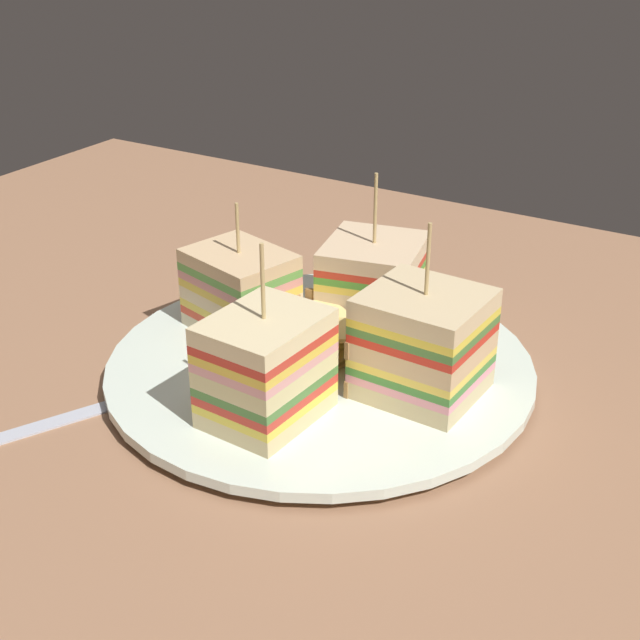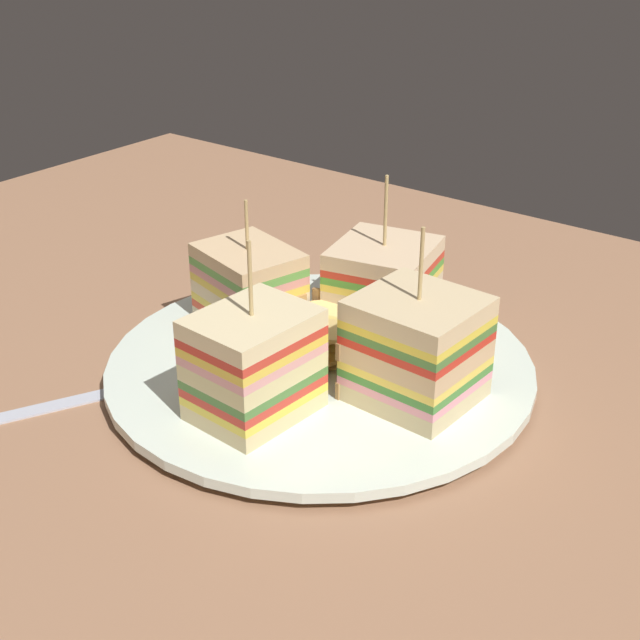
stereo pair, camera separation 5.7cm
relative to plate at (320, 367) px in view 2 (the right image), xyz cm
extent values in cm
cube|color=#A07152|center=(0.00, 0.00, -1.63)|extent=(104.68, 73.16, 1.80)
cylinder|color=white|center=(0.00, 0.00, -0.46)|extent=(17.37, 17.37, 0.54)
cylinder|color=white|center=(0.00, 0.00, 0.14)|extent=(28.01, 28.01, 0.66)
cube|color=beige|center=(7.17, -1.22, 0.94)|extent=(8.08, 7.01, 0.93)
cube|color=#B2844C|center=(3.90, -0.34, 0.94)|extent=(1.64, 5.19, 0.93)
cube|color=#DE482F|center=(7.17, -1.22, 1.70)|extent=(8.08, 7.01, 0.59)
cube|color=#EFD44E|center=(7.17, -1.22, 2.28)|extent=(8.08, 7.01, 0.59)
cube|color=beige|center=(7.17, -1.22, 3.04)|extent=(8.08, 7.01, 0.93)
cube|color=#B2844C|center=(3.90, -0.34, 3.04)|extent=(1.64, 5.19, 0.93)
cube|color=#EDCA4A|center=(7.17, -1.22, 3.80)|extent=(8.08, 7.01, 0.59)
cube|color=#DD8F8B|center=(7.17, -1.22, 4.38)|extent=(8.08, 7.01, 0.59)
cube|color=#63A74C|center=(7.17, -1.22, 4.97)|extent=(8.08, 7.01, 0.59)
cube|color=#E4BE8C|center=(7.17, -1.22, 5.73)|extent=(8.08, 7.01, 0.93)
cylinder|color=tan|center=(7.17, -1.22, 7.95)|extent=(0.24, 0.24, 3.53)
cube|color=beige|center=(-0.70, 7.24, 1.00)|extent=(5.91, 7.25, 1.04)
cube|color=#B2844C|center=(-0.91, 3.86, 1.00)|extent=(5.38, 0.61, 1.04)
cube|color=yellow|center=(-0.70, 7.24, 1.80)|extent=(5.91, 7.25, 0.55)
cube|color=red|center=(-0.70, 7.24, 2.35)|extent=(5.91, 7.25, 0.55)
cube|color=#4B7F3B|center=(-0.70, 7.24, 2.91)|extent=(5.91, 7.25, 0.55)
cube|color=beige|center=(-0.70, 7.24, 3.70)|extent=(5.91, 7.25, 1.04)
cube|color=#B2844C|center=(-0.91, 3.86, 3.70)|extent=(5.38, 0.61, 1.04)
cube|color=pink|center=(-0.70, 7.24, 4.50)|extent=(5.91, 7.25, 0.55)
cube|color=yellow|center=(-0.70, 7.24, 5.06)|extent=(5.91, 7.25, 0.55)
cube|color=red|center=(-0.70, 7.24, 5.61)|extent=(5.91, 7.25, 0.55)
cube|color=beige|center=(-0.70, 7.24, 6.41)|extent=(5.91, 7.25, 1.04)
cylinder|color=tan|center=(-0.70, 7.24, 9.18)|extent=(0.24, 0.24, 4.50)
cube|color=beige|center=(-7.27, 0.27, 1.05)|extent=(7.19, 6.83, 1.15)
cube|color=#B2844C|center=(-3.88, 0.13, 1.05)|extent=(0.54, 6.42, 1.15)
cube|color=pink|center=(-7.27, 0.27, 1.89)|extent=(7.19, 6.83, 0.53)
cube|color=#448939|center=(-7.27, 0.27, 2.41)|extent=(7.19, 6.83, 0.53)
cube|color=#F8D752|center=(-7.27, 0.27, 2.94)|extent=(7.19, 6.83, 0.53)
cube|color=#DBB484|center=(-7.27, 0.27, 3.78)|extent=(7.19, 6.83, 1.15)
cube|color=#9E7242|center=(-3.88, 0.13, 3.78)|extent=(0.54, 6.42, 1.15)
cube|color=red|center=(-7.27, 0.27, 4.61)|extent=(7.19, 6.83, 0.53)
cube|color=#4A7E3A|center=(-7.27, 0.27, 5.14)|extent=(7.19, 6.83, 0.53)
cube|color=yellow|center=(-7.27, 0.27, 5.66)|extent=(7.19, 6.83, 0.53)
cube|color=beige|center=(-7.27, 0.27, 6.50)|extent=(7.19, 6.83, 1.15)
cylinder|color=tan|center=(-7.27, 0.27, 9.30)|extent=(0.24, 0.24, 4.46)
cube|color=#E5C989|center=(0.37, -7.27, 1.01)|extent=(7.89, 8.18, 1.08)
cube|color=#B2844C|center=(-0.37, -3.96, 1.01)|extent=(6.31, 1.67, 1.08)
cube|color=#549035|center=(0.37, -7.27, 1.81)|extent=(7.89, 8.18, 0.52)
cube|color=red|center=(0.37, -7.27, 2.34)|extent=(7.89, 8.18, 0.52)
cube|color=beige|center=(0.37, -7.27, 3.14)|extent=(7.89, 8.18, 1.08)
cube|color=#9E7242|center=(-0.37, -3.96, 3.14)|extent=(6.31, 1.67, 1.08)
cube|color=#EFCE4C|center=(0.37, -7.27, 3.93)|extent=(7.89, 8.18, 0.52)
cube|color=#509E38|center=(0.37, -7.27, 4.46)|extent=(7.89, 8.18, 0.52)
cube|color=red|center=(0.37, -7.27, 4.98)|extent=(7.89, 8.18, 0.52)
cube|color=beige|center=(0.37, -7.27, 5.78)|extent=(7.89, 8.18, 1.08)
cylinder|color=tan|center=(0.37, -7.27, 8.80)|extent=(0.24, 0.24, 4.97)
cylinder|color=#E8C777|center=(-0.28, -0.64, 0.79)|extent=(5.36, 5.35, 0.61)
cylinder|color=#DBB362|center=(0.05, 0.13, 1.16)|extent=(5.29, 5.30, 0.70)
cylinder|color=#DEC16A|center=(-0.24, -1.52, 1.59)|extent=(4.48, 4.48, 0.72)
cylinder|color=#EFCE7B|center=(1.07, -1.48, 2.51)|extent=(5.13, 5.05, 1.36)
cylinder|color=#DCC160|center=(-0.32, -0.12, 2.71)|extent=(4.81, 4.81, 0.70)
cylinder|color=tan|center=(-1.32, -0.04, 3.10)|extent=(4.85, 4.82, 1.07)
cube|color=silver|center=(11.50, 14.29, -0.61)|extent=(6.29, 11.09, 0.25)
camera|label=1|loc=(-26.29, 43.50, 29.35)|focal=49.85mm
camera|label=2|loc=(-30.99, 40.28, 29.35)|focal=49.85mm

